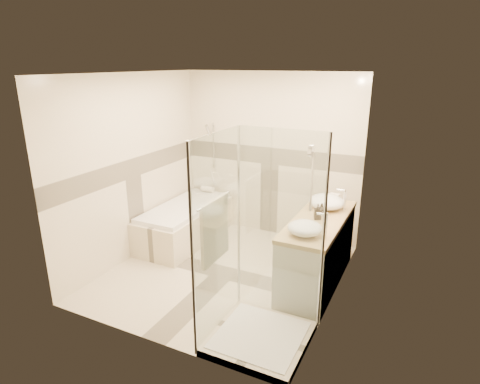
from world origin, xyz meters
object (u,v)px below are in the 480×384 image
at_px(amenity_bottle_a, 318,212).
at_px(amenity_bottle_b, 322,209).
at_px(vanity, 317,251).
at_px(vessel_sink_near, 326,202).
at_px(vessel_sink_far, 305,228).
at_px(bathtub, 185,221).
at_px(shower_enclosure, 253,290).

distance_m(amenity_bottle_a, amenity_bottle_b, 0.19).
relative_size(vanity, vessel_sink_near, 3.64).
distance_m(vessel_sink_near, amenity_bottle_a, 0.40).
distance_m(vessel_sink_near, vessel_sink_far, 0.91).
relative_size(bathtub, vessel_sink_far, 4.54).
xyz_separation_m(vessel_sink_near, amenity_bottle_a, (0.00, -0.40, 0.00)).
bearing_deg(amenity_bottle_a, shower_enclosure, -102.32).
bearing_deg(shower_enclosure, amenity_bottle_a, 77.68).
bearing_deg(shower_enclosure, vessel_sink_near, 80.63).
bearing_deg(amenity_bottle_a, vanity, 47.43).
xyz_separation_m(bathtub, shower_enclosure, (1.86, -1.62, 0.20)).
relative_size(vanity, shower_enclosure, 0.79).
bearing_deg(shower_enclosure, vanity, 77.03).
bearing_deg(bathtub, vessel_sink_near, 0.89).
bearing_deg(shower_enclosure, vessel_sink_far, 69.97).
relative_size(bathtub, vanity, 1.05).
bearing_deg(vessel_sink_far, shower_enclosure, -110.03).
relative_size(shower_enclosure, vessel_sink_far, 5.45).
distance_m(vanity, amenity_bottle_a, 0.52).
height_order(bathtub, vanity, vanity).
relative_size(shower_enclosure, amenity_bottle_a, 11.14).
relative_size(vanity, amenity_bottle_a, 8.85).
bearing_deg(amenity_bottle_b, shower_enclosure, -100.75).
bearing_deg(vessel_sink_near, amenity_bottle_a, -90.00).
height_order(bathtub, shower_enclosure, shower_enclosure).
height_order(vanity, shower_enclosure, shower_enclosure).
xyz_separation_m(vessel_sink_far, amenity_bottle_b, (0.00, 0.69, -0.01)).
relative_size(amenity_bottle_a, amenity_bottle_b, 1.38).
distance_m(bathtub, vessel_sink_far, 2.38).
xyz_separation_m(bathtub, vessel_sink_far, (2.13, -0.87, 0.62)).
distance_m(bathtub, vessel_sink_near, 2.22).
height_order(vessel_sink_far, amenity_bottle_a, amenity_bottle_a).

